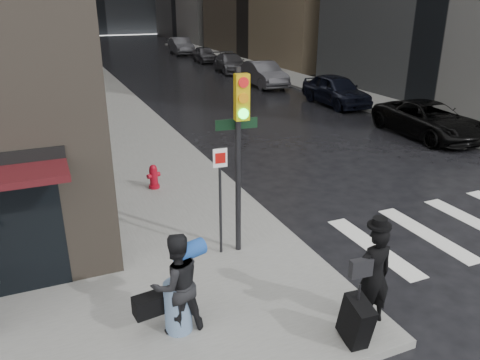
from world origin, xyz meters
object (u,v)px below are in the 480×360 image
Objects in this scene: parked_car_0 at (428,120)px; parked_car_1 at (336,90)px; parked_car_3 at (231,63)px; fire_hydrant at (154,178)px; man_overcoat at (370,283)px; traffic_light at (238,139)px; parked_car_2 at (263,74)px; parked_car_5 at (181,46)px; man_jeans at (176,284)px; parked_car_4 at (205,54)px.

parked_car_1 is (-0.00, 6.68, 0.10)m from parked_car_0.
parked_car_3 is at bearing 94.18° from parked_car_1.
parked_car_1 is (11.83, 8.19, 0.33)m from fire_hydrant.
parked_car_1 is (9.99, 15.71, -0.18)m from man_overcoat.
parked_car_3 is (-0.62, 20.04, -0.01)m from parked_car_0.
fire_hydrant is at bearing 104.69° from traffic_light.
man_overcoat is at bearing -109.49° from parked_car_2.
traffic_light is 12.65m from parked_car_0.
man_overcoat is 0.39× the size of parked_car_5.
fire_hydrant is at bearing -107.51° from man_jeans.
parked_car_0 is at bearing -82.37° from parked_car_3.
parked_car_0 reaches higher than parked_car_3.
man_jeans reaches higher than parked_car_5.
parked_car_0 is at bearing -156.19° from man_jeans.
parked_car_3 is 6.68m from parked_car_4.
man_jeans is 24.36m from parked_car_2.
parked_car_2 is at bearing -89.63° from parked_car_4.
parked_car_3 is (12.34, 27.92, -0.35)m from man_jeans.
parked_car_5 is at bearing 72.19° from fire_hydrant.
parked_car_5 is at bearing 94.99° from parked_car_4.
parked_car_5 is (-0.22, 6.68, 0.16)m from parked_car_4.
man_overcoat reaches higher than parked_car_0.
traffic_light is 28.00m from parked_car_3.
man_jeans is 0.37× the size of parked_car_2.
parked_car_1 is (11.01, 12.56, -1.91)m from traffic_light.
parked_car_2 is 20.04m from parked_car_5.
parked_car_1 is 0.99× the size of parked_car_2.
parked_car_1 is (12.96, 14.56, -0.24)m from man_jeans.
man_jeans reaches higher than parked_car_4.
traffic_light is 0.84× the size of parked_car_1.
parked_car_4 is at bearing 89.58° from parked_car_2.
parked_car_4 is 6.68m from parked_car_5.
parked_car_1 reaches higher than parked_car_4.
man_overcoat is 3.18m from man_jeans.
man_overcoat is 37.02m from parked_car_4.
parked_car_4 reaches higher than fire_hydrant.
traffic_light is at bearing -67.28° from man_overcoat.
parked_car_5 is (0.42, 20.04, 0.05)m from parked_car_2.
parked_car_0 is 20.05m from parked_car_3.
parked_car_5 is at bearing 92.87° from parked_car_1.
man_overcoat is at bearing -76.27° from fire_hydrant.
parked_car_4 is at bearing 93.41° from parked_car_0.
fire_hydrant is (-1.84, 7.52, -0.52)m from man_overcoat.
man_overcoat is 7.76m from fire_hydrant.
parked_car_0 is 1.00× the size of parked_car_5.
parked_car_2 is (10.79, 14.87, 0.31)m from fire_hydrant.
parked_car_1 is 1.19× the size of parked_car_4.
man_overcoat is 0.39× the size of parked_car_0.
parked_car_5 is (9.38, 42.43, -0.15)m from man_overcoat.
man_jeans is 43.08m from parked_car_5.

